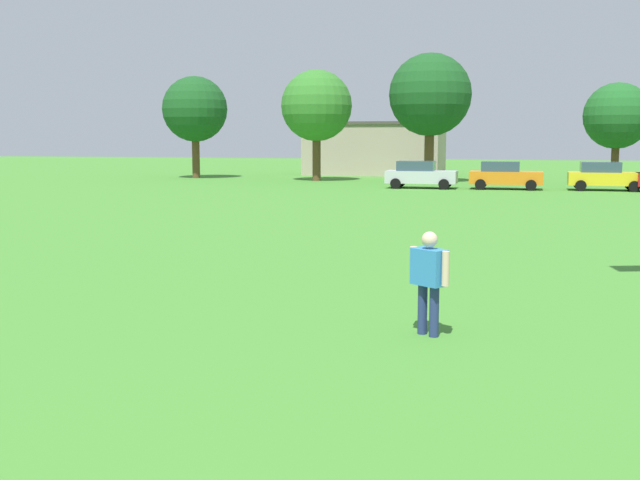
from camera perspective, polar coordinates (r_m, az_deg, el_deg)
ground_plane at (r=32.36m, az=8.07°, el=2.01°), size 160.00×160.00×0.00m
adult_bystander at (r=12.19m, az=8.07°, el=-2.52°), size 0.67×0.56×1.66m
parked_car_silver_0 at (r=47.92m, az=7.42°, el=4.84°), size 4.30×2.02×1.68m
parked_car_orange_1 at (r=47.91m, az=13.51°, el=4.69°), size 4.30×2.02×1.68m
parked_car_yellow_2 at (r=48.47m, az=20.32°, el=4.46°), size 4.30×2.02×1.68m
tree_far_left at (r=60.42m, az=-9.24°, el=9.52°), size 4.98×4.98×7.75m
tree_left at (r=55.86m, az=-0.26°, el=9.89°), size 5.08×5.08×7.91m
tree_center_left at (r=54.80m, az=8.15°, el=10.57°), size 5.72×5.72×8.91m
tree_center_right at (r=53.73m, az=21.13°, el=8.55°), size 4.25×4.25×6.62m
house_left at (r=65.38m, az=4.12°, el=6.79°), size 11.62×6.62×4.39m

